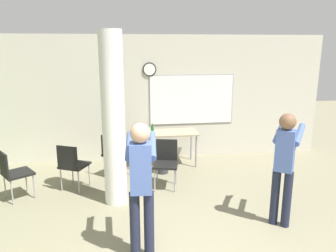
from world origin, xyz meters
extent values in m
cube|color=beige|center=(0.00, 5.06, 1.40)|extent=(8.00, 0.12, 2.80)
cylinder|color=black|center=(-0.05, 4.99, 2.05)|extent=(0.30, 0.03, 0.30)
cylinder|color=white|center=(-0.05, 4.97, 2.05)|extent=(0.26, 0.01, 0.25)
cube|color=#99999E|center=(0.91, 5.00, 1.35)|extent=(1.97, 0.01, 1.16)
cube|color=white|center=(0.91, 4.99, 1.35)|extent=(1.91, 0.02, 1.10)
cylinder|color=white|center=(-0.82, 2.84, 1.40)|extent=(0.37, 0.37, 2.80)
cube|color=tan|center=(0.21, 4.49, 0.72)|extent=(1.43, 0.63, 0.03)
cylinder|color=gray|center=(-0.44, 4.23, 0.35)|extent=(0.04, 0.04, 0.71)
cylinder|color=gray|center=(0.86, 4.23, 0.35)|extent=(0.04, 0.04, 0.71)
cylinder|color=gray|center=(-0.44, 4.74, 0.35)|extent=(0.04, 0.04, 0.71)
cylinder|color=gray|center=(0.86, 4.74, 0.35)|extent=(0.04, 0.04, 0.71)
cylinder|color=#1E6B2D|center=(-0.06, 4.38, 0.82)|extent=(0.06, 0.06, 0.16)
cylinder|color=#1E6B2D|center=(-0.06, 4.38, 0.93)|extent=(0.03, 0.03, 0.07)
cylinder|color=#38383D|center=(0.11, 4.02, 0.17)|extent=(0.24, 0.24, 0.33)
cube|color=black|center=(0.08, 3.27, 0.45)|extent=(0.53, 0.53, 0.04)
cube|color=black|center=(0.12, 3.47, 0.67)|extent=(0.39, 0.12, 0.40)
cylinder|color=#99999E|center=(-0.14, 3.14, 0.21)|extent=(0.02, 0.02, 0.43)
cylinder|color=#99999E|center=(0.21, 3.06, 0.21)|extent=(0.02, 0.02, 0.43)
cylinder|color=#99999E|center=(-0.06, 3.49, 0.21)|extent=(0.02, 0.02, 0.43)
cylinder|color=#99999E|center=(0.29, 3.41, 0.21)|extent=(0.02, 0.02, 0.43)
cube|color=black|center=(-1.56, 3.48, 0.45)|extent=(0.59, 0.59, 0.04)
cube|color=black|center=(-1.65, 3.29, 0.67)|extent=(0.37, 0.20, 0.40)
cylinder|color=#99999E|center=(-1.32, 3.56, 0.21)|extent=(0.02, 0.02, 0.43)
cylinder|color=#99999E|center=(-1.65, 3.71, 0.21)|extent=(0.02, 0.02, 0.43)
cylinder|color=#99999E|center=(-1.48, 3.24, 0.21)|extent=(0.02, 0.02, 0.43)
cylinder|color=#99999E|center=(-1.80, 3.39, 0.21)|extent=(0.02, 0.02, 0.43)
cube|color=black|center=(-0.81, 3.98, 0.45)|extent=(0.62, 0.62, 0.04)
cube|color=black|center=(-0.95, 3.83, 0.67)|extent=(0.32, 0.28, 0.40)
cylinder|color=#99999E|center=(-0.56, 4.00, 0.21)|extent=(0.02, 0.02, 0.43)
cylinder|color=#99999E|center=(-0.83, 4.23, 0.21)|extent=(0.02, 0.02, 0.43)
cylinder|color=#99999E|center=(-0.80, 3.73, 0.21)|extent=(0.02, 0.02, 0.43)
cylinder|color=#99999E|center=(-1.06, 3.96, 0.21)|extent=(0.02, 0.02, 0.43)
cube|color=black|center=(-2.46, 3.21, 0.45)|extent=(0.61, 0.61, 0.04)
cube|color=black|center=(-2.63, 3.09, 0.67)|extent=(0.25, 0.34, 0.40)
cylinder|color=#99999E|center=(-2.21, 3.16, 0.21)|extent=(0.02, 0.02, 0.43)
cylinder|color=#99999E|center=(-2.42, 3.46, 0.21)|extent=(0.02, 0.02, 0.43)
cylinder|color=#99999E|center=(-2.51, 2.96, 0.21)|extent=(0.02, 0.02, 0.43)
cylinder|color=#99999E|center=(-2.71, 3.25, 0.21)|extent=(0.02, 0.02, 0.43)
cylinder|color=#1E2338|center=(-0.39, 1.29, 0.43)|extent=(0.13, 0.13, 0.86)
cylinder|color=#1E2338|center=(-0.56, 1.30, 0.43)|extent=(0.13, 0.13, 0.86)
cube|color=#4C66AD|center=(-0.48, 1.29, 1.17)|extent=(0.27, 0.22, 0.61)
sphere|color=tan|center=(-0.48, 1.29, 1.59)|extent=(0.23, 0.23, 0.23)
cylinder|color=#4C66AD|center=(-0.32, 1.52, 1.37)|extent=(0.13, 0.55, 0.25)
cylinder|color=#4C66AD|center=(-0.59, 1.55, 1.37)|extent=(0.13, 0.55, 0.25)
cube|color=white|center=(-0.58, 1.79, 1.37)|extent=(0.05, 0.13, 0.04)
cylinder|color=#1E2338|center=(1.62, 1.72, 0.42)|extent=(0.12, 0.12, 0.84)
cylinder|color=#1E2338|center=(1.49, 1.82, 0.42)|extent=(0.12, 0.12, 0.84)
cube|color=#4C66AD|center=(1.55, 1.77, 1.14)|extent=(0.31, 0.30, 0.60)
sphere|color=brown|center=(1.55, 1.77, 1.55)|extent=(0.23, 0.23, 0.23)
cylinder|color=#4C66AD|center=(1.81, 1.88, 1.33)|extent=(0.39, 0.47, 0.24)
cylinder|color=#4C66AD|center=(1.59, 2.04, 1.33)|extent=(0.39, 0.47, 0.24)
cube|color=white|center=(1.74, 2.23, 1.34)|extent=(0.11, 0.13, 0.04)
camera|label=1|loc=(-0.66, -2.30, 2.55)|focal=35.00mm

